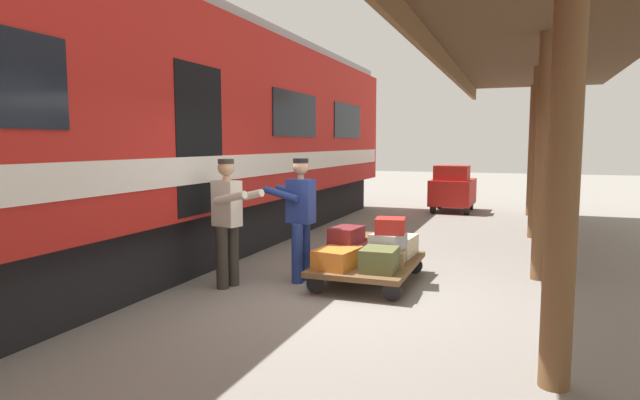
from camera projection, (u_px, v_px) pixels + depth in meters
name	position (u px, v px, depth m)	size (l,w,h in m)	color
ground_plane	(353.00, 298.00, 6.65)	(60.00, 60.00, 0.00)	gray
platform_canopy	(552.00, 10.00, 5.56)	(3.20, 18.69, 3.56)	brown
train_car	(111.00, 132.00, 7.70)	(3.03, 18.74, 4.00)	#B21E19
luggage_cart	(369.00, 264.00, 7.34)	(1.24, 1.86, 0.30)	brown
suitcase_orange_carryall	(337.00, 258.00, 6.94)	(0.46, 0.64, 0.25)	#CC6B23
suitcase_cream_canvas	(397.00, 246.00, 7.70)	(0.48, 0.63, 0.28)	beige
suitcase_tan_vintage	(389.00, 256.00, 7.23)	(0.44, 0.45, 0.18)	tan
suitcase_burgundy_valise	(349.00, 251.00, 7.42)	(0.41, 0.46, 0.23)	maroon
suitcase_brown_leather	(360.00, 243.00, 7.90)	(0.40, 0.53, 0.27)	brown
suitcase_olive_duffel	(379.00, 260.00, 6.75)	(0.43, 0.52, 0.29)	brown
suitcase_gray_aluminum	(388.00, 241.00, 7.24)	(0.39, 0.46, 0.22)	#9EA0A5
suitcase_maroon_trunk	(346.00, 235.00, 7.39)	(0.36, 0.52, 0.22)	maroon
suitcase_red_plastic	(390.00, 226.00, 7.21)	(0.38, 0.39, 0.21)	#AD231E
porter_in_overalls	(300.00, 215.00, 7.36)	(0.70, 0.48, 1.70)	navy
porter_by_door	(228.00, 218.00, 7.04)	(0.72, 0.54, 1.70)	#332D28
baggage_tug	(453.00, 189.00, 14.94)	(1.16, 1.74, 1.30)	#B21E19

